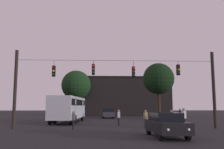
# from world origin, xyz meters

# --- Properties ---
(ground_plane) EXTENTS (168.00, 168.00, 0.00)m
(ground_plane) POSITION_xyz_m (0.00, 24.50, 0.00)
(ground_plane) COLOR black
(ground_plane) RESTS_ON ground
(overhead_signal_span) EXTENTS (17.74, 0.44, 6.80)m
(overhead_signal_span) POSITION_xyz_m (-0.03, 14.26, 3.88)
(overhead_signal_span) COLOR black
(overhead_signal_span) RESTS_ON ground
(city_bus) EXTENTS (3.16, 11.13, 3.00)m
(city_bus) POSITION_xyz_m (-5.22, 23.00, 1.87)
(city_bus) COLOR #B7BCC6
(city_bus) RESTS_ON ground
(car_near_right) EXTENTS (2.01, 4.41, 1.52)m
(car_near_right) POSITION_xyz_m (2.75, 8.17, 0.80)
(car_near_right) COLOR black
(car_near_right) RESTS_ON ground
(car_far_left) EXTENTS (2.00, 4.40, 1.52)m
(car_far_left) POSITION_xyz_m (-0.18, 32.90, 0.80)
(car_far_left) COLOR #2D2D33
(car_far_left) RESTS_ON ground
(pedestrian_crossing_left) EXTENTS (0.34, 0.42, 1.68)m
(pedestrian_crossing_left) POSITION_xyz_m (6.67, 17.58, 0.95)
(pedestrian_crossing_left) COLOR black
(pedestrian_crossing_left) RESTS_ON ground
(pedestrian_crossing_center) EXTENTS (0.26, 0.37, 1.52)m
(pedestrian_crossing_center) POSITION_xyz_m (-3.61, 13.60, 0.85)
(pedestrian_crossing_center) COLOR black
(pedestrian_crossing_center) RESTS_ON ground
(pedestrian_crossing_right) EXTENTS (0.32, 0.41, 1.58)m
(pedestrian_crossing_right) POSITION_xyz_m (2.71, 15.07, 0.89)
(pedestrian_crossing_right) COLOR black
(pedestrian_crossing_right) RESTS_ON ground
(pedestrian_near_bus) EXTENTS (0.33, 0.41, 1.77)m
(pedestrian_near_bus) POSITION_xyz_m (5.81, 13.87, 1.01)
(pedestrian_near_bus) COLOR black
(pedestrian_near_bus) RESTS_ON ground
(pedestrian_trailing) EXTENTS (0.25, 0.37, 1.60)m
(pedestrian_trailing) POSITION_xyz_m (4.71, 13.81, 0.90)
(pedestrian_trailing) COLOR black
(pedestrian_trailing) RESTS_ON ground
(pedestrian_far_side) EXTENTS (0.24, 0.36, 1.58)m
(pedestrian_far_side) POSITION_xyz_m (0.47, 17.72, 0.89)
(pedestrian_far_side) COLOR black
(pedestrian_far_side) RESTS_ON ground
(corner_building) EXTENTS (17.67, 11.91, 7.87)m
(corner_building) POSITION_xyz_m (3.97, 47.23, 3.94)
(corner_building) COLOR black
(corner_building) RESTS_ON ground
(tree_left_silhouette) EXTENTS (4.67, 4.67, 8.34)m
(tree_left_silhouette) POSITION_xyz_m (7.26, 29.14, 5.98)
(tree_left_silhouette) COLOR #2D2116
(tree_left_silhouette) RESTS_ON ground
(tree_behind_building) EXTENTS (5.67, 5.67, 8.79)m
(tree_behind_building) POSITION_xyz_m (-6.15, 40.62, 5.94)
(tree_behind_building) COLOR black
(tree_behind_building) RESTS_ON ground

